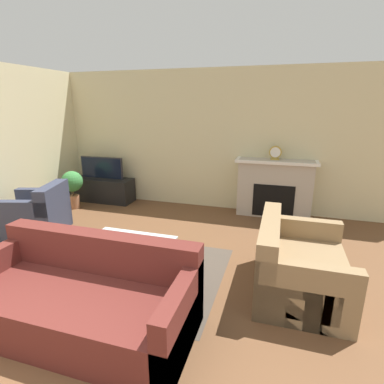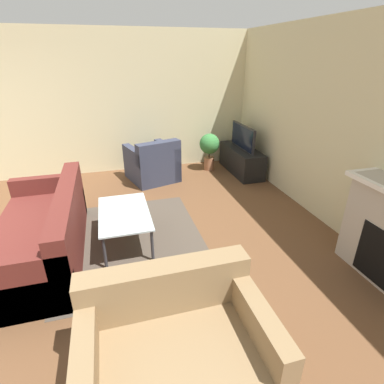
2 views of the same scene
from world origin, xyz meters
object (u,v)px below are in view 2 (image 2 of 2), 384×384
object	(u,v)px
tv	(243,137)
coffee_table	(124,215)
couch_sectional	(43,235)
potted_plant	(209,147)
armchair_by_window	(153,165)
couch_loveseat	(176,352)

from	to	relation	value
tv	coffee_table	xyz separation A→B (m)	(1.97, -2.50, -0.34)
tv	couch_sectional	distance (m)	4.02
coffee_table	potted_plant	distance (m)	2.98
armchair_by_window	potted_plant	xyz separation A→B (m)	(-0.25, 1.23, 0.20)
couch_loveseat	potted_plant	bearing A→B (deg)	68.24
couch_loveseat	armchair_by_window	bearing A→B (deg)	83.39
couch_loveseat	armchair_by_window	world-z (taller)	same
couch_sectional	couch_loveseat	world-z (taller)	same
armchair_by_window	couch_loveseat	bearing A→B (deg)	67.38
coffee_table	couch_loveseat	bearing A→B (deg)	6.23
potted_plant	couch_sectional	bearing A→B (deg)	-51.04
couch_loveseat	potted_plant	xyz separation A→B (m)	(-4.24, 1.69, 0.21)
armchair_by_window	potted_plant	distance (m)	1.27
tv	couch_sectional	xyz separation A→B (m)	(2.00, -3.45, -0.45)
armchair_by_window	potted_plant	bearing A→B (deg)	175.36
tv	couch_sectional	size ratio (longest dim) A/B	0.46
tv	couch_sectional	bearing A→B (deg)	-59.95
potted_plant	couch_loveseat	bearing A→B (deg)	-21.76
couch_sectional	couch_loveseat	bearing A→B (deg)	31.23
armchair_by_window	potted_plant	world-z (taller)	armchair_by_window
tv	coffee_table	bearing A→B (deg)	-51.71
armchair_by_window	potted_plant	size ratio (longest dim) A/B	1.39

